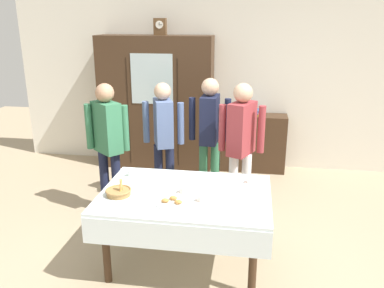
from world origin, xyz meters
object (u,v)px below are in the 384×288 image
object	(u,v)px
book_stack	(255,112)
person_by_cabinet	(108,137)
wall_cabinet	(156,103)
tea_cup_center	(184,190)
spoon_near_left	(151,189)
person_behind_table_right	(163,132)
bookshelf_low	(253,143)
spoon_back_edge	(211,184)
pastry_plate	(172,202)
person_behind_table_left	(210,129)
tea_cup_far_right	(202,199)
mantel_clock	(160,27)
person_beside_shelf	(241,139)
tea_cup_near_right	(131,174)
dining_table	(185,204)
bread_basket	(119,192)
tea_cup_mid_right	(251,181)

from	to	relation	value
book_stack	person_by_cabinet	bearing A→B (deg)	-134.42
wall_cabinet	tea_cup_center	bearing A→B (deg)	-70.93
spoon_near_left	person_behind_table_right	size ratio (longest dim) A/B	0.08
bookshelf_low	book_stack	world-z (taller)	book_stack
spoon_back_edge	person_behind_table_right	world-z (taller)	person_behind_table_right
pastry_plate	person_behind_table_left	distance (m)	1.68
spoon_back_edge	person_behind_table_left	size ratio (longest dim) A/B	0.07
wall_cabinet	tea_cup_far_right	distance (m)	2.94
wall_cabinet	pastry_plate	world-z (taller)	wall_cabinet
mantel_clock	person_behind_table_left	size ratio (longest dim) A/B	0.15
mantel_clock	spoon_back_edge	xyz separation A→B (m)	(1.02, -2.33, -1.42)
mantel_clock	tea_cup_center	size ratio (longest dim) A/B	1.85
mantel_clock	pastry_plate	world-z (taller)	mantel_clock
tea_cup_center	spoon_back_edge	world-z (taller)	tea_cup_center
tea_cup_far_right	pastry_plate	world-z (taller)	tea_cup_far_right
tea_cup_center	person_by_cabinet	bearing A→B (deg)	139.77
mantel_clock	person_beside_shelf	distance (m)	2.32
person_by_cabinet	person_behind_table_left	bearing A→B (deg)	24.85
tea_cup_near_right	person_behind_table_left	xyz separation A→B (m)	(0.68, 1.11, 0.20)
book_stack	tea_cup_center	distance (m)	2.69
wall_cabinet	person_beside_shelf	xyz separation A→B (m)	(1.37, -1.53, -0.04)
tea_cup_near_right	tea_cup_far_right	xyz separation A→B (m)	(0.79, -0.47, 0.00)
tea_cup_center	dining_table	bearing A→B (deg)	-62.71
bread_basket	wall_cabinet	bearing A→B (deg)	96.43
spoon_back_edge	person_behind_table_left	world-z (taller)	person_behind_table_left
bookshelf_low	person_beside_shelf	distance (m)	1.68
bookshelf_low	pastry_plate	distance (m)	2.95
spoon_back_edge	dining_table	bearing A→B (deg)	-129.59
tea_cup_far_right	person_by_cabinet	distance (m)	1.64
tea_cup_mid_right	bread_basket	distance (m)	1.28
wall_cabinet	spoon_near_left	world-z (taller)	wall_cabinet
tea_cup_mid_right	spoon_near_left	world-z (taller)	tea_cup_mid_right
spoon_near_left	person_by_cabinet	bearing A→B (deg)	130.77
spoon_near_left	person_beside_shelf	size ratio (longest dim) A/B	0.07
wall_cabinet	spoon_back_edge	xyz separation A→B (m)	(1.11, -2.33, -0.28)
tea_cup_near_right	pastry_plate	world-z (taller)	tea_cup_near_right
tea_cup_near_right	tea_cup_mid_right	size ratio (longest dim) A/B	1.00
book_stack	bread_basket	size ratio (longest dim) A/B	0.93
tea_cup_mid_right	person_behind_table_right	size ratio (longest dim) A/B	0.08
mantel_clock	tea_cup_center	xyz separation A→B (m)	(0.80, -2.56, -1.39)
person_beside_shelf	person_behind_table_right	bearing A→B (deg)	164.34
tea_cup_near_right	person_by_cabinet	size ratio (longest dim) A/B	0.08
tea_cup_far_right	spoon_back_edge	distance (m)	0.39
person_beside_shelf	person_by_cabinet	world-z (taller)	person_beside_shelf
bookshelf_low	spoon_back_edge	xyz separation A→B (m)	(-0.40, -2.38, 0.30)
dining_table	person_behind_table_left	size ratio (longest dim) A/B	0.98
mantel_clock	tea_cup_center	distance (m)	3.02
dining_table	person_behind_table_left	bearing A→B (deg)	87.52
wall_cabinet	pastry_plate	bearing A→B (deg)	-73.60
mantel_clock	person_behind_table_right	xyz separation A→B (m)	(0.31, -1.26, -1.22)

